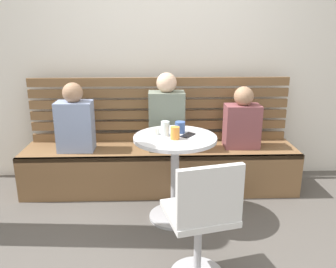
% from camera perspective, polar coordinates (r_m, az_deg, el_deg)
% --- Properties ---
extents(ground, '(8.00, 8.00, 0.00)m').
position_cam_1_polar(ground, '(2.58, -0.78, -20.63)').
color(ground, '#514C47').
extents(back_wall, '(5.20, 0.10, 2.90)m').
position_cam_1_polar(back_wall, '(3.69, -1.48, 15.01)').
color(back_wall, silver).
rests_on(back_wall, ground).
extents(booth_bench, '(2.70, 0.52, 0.44)m').
position_cam_1_polar(booth_bench, '(3.52, -1.24, -5.69)').
color(booth_bench, brown).
rests_on(booth_bench, ground).
extents(booth_backrest, '(2.65, 0.04, 0.67)m').
position_cam_1_polar(booth_backrest, '(3.58, -1.36, 4.07)').
color(booth_backrest, brown).
rests_on(booth_backrest, booth_bench).
extents(cafe_table, '(0.68, 0.68, 0.74)m').
position_cam_1_polar(cafe_table, '(2.88, 1.16, -4.61)').
color(cafe_table, '#ADADB2').
rests_on(cafe_table, ground).
extents(white_chair, '(0.48, 0.48, 0.85)m').
position_cam_1_polar(white_chair, '(2.18, 5.68, -13.74)').
color(white_chair, '#ADADB2').
rests_on(white_chair, ground).
extents(person_adult, '(0.34, 0.22, 0.75)m').
position_cam_1_polar(person_adult, '(3.32, -0.24, 3.01)').
color(person_adult, slate).
rests_on(person_adult, booth_bench).
extents(person_child_left, '(0.34, 0.22, 0.61)m').
position_cam_1_polar(person_child_left, '(3.48, 12.13, 2.12)').
color(person_child_left, brown).
rests_on(person_child_left, booth_bench).
extents(person_child_middle, '(0.34, 0.22, 0.66)m').
position_cam_1_polar(person_child_middle, '(3.41, -15.10, 2.07)').
color(person_child_middle, '#8C9EC6').
rests_on(person_child_middle, booth_bench).
extents(cup_espresso_small, '(0.06, 0.06, 0.05)m').
position_cam_1_polar(cup_espresso_small, '(2.85, -2.01, 0.49)').
color(cup_espresso_small, silver).
rests_on(cup_espresso_small, cafe_table).
extents(cup_glass_tall, '(0.07, 0.07, 0.12)m').
position_cam_1_polar(cup_glass_tall, '(2.81, -0.47, 0.92)').
color(cup_glass_tall, silver).
rests_on(cup_glass_tall, cafe_table).
extents(cup_mug_blue, '(0.08, 0.08, 0.09)m').
position_cam_1_polar(cup_mug_blue, '(2.89, 2.00, 1.12)').
color(cup_mug_blue, '#3D5B9E').
rests_on(cup_mug_blue, cafe_table).
extents(cup_tumbler_orange, '(0.07, 0.07, 0.10)m').
position_cam_1_polar(cup_tumbler_orange, '(2.72, 1.17, 0.16)').
color(cup_tumbler_orange, orange).
rests_on(cup_tumbler_orange, cafe_table).
extents(phone_on_table, '(0.14, 0.15, 0.01)m').
position_cam_1_polar(phone_on_table, '(2.83, 3.28, -0.19)').
color(phone_on_table, black).
rests_on(phone_on_table, cafe_table).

